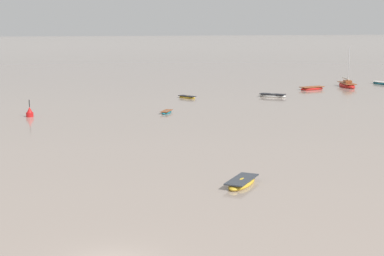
{
  "coord_description": "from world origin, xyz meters",
  "views": [
    {
      "loc": [
        -1.18,
        -30.23,
        12.08
      ],
      "look_at": [
        10.24,
        35.1,
        0.56
      ],
      "focal_mm": 59.58,
      "sensor_mm": 36.0,
      "label": 1
    }
  ],
  "objects": [
    {
      "name": "rowboat_moored_3",
      "position": [
        9.5,
        49.88,
        0.12
      ],
      "size": [
        2.1,
        3.02,
        0.45
      ],
      "rotation": [
        0.0,
        0.0,
        1.14
      ],
      "color": "#197084",
      "rests_on": "ground"
    },
    {
      "name": "channel_buoy",
      "position": [
        -7.56,
        49.7,
        0.46
      ],
      "size": [
        0.9,
        0.9,
        2.3
      ],
      "color": "red",
      "rests_on": "ground"
    },
    {
      "name": "rowboat_moored_2",
      "position": [
        10.17,
        13.61,
        0.18
      ],
      "size": [
        3.5,
        4.25,
        0.66
      ],
      "rotation": [
        0.0,
        0.0,
        0.98
      ],
      "color": "gold",
      "rests_on": "ground"
    },
    {
      "name": "rowboat_moored_5",
      "position": [
        14.65,
        64.63,
        0.14
      ],
      "size": [
        2.79,
        3.19,
        0.5
      ],
      "rotation": [
        0.0,
        0.0,
        5.36
      ],
      "color": "gold",
      "rests_on": "ground"
    },
    {
      "name": "sailboat_moored_0",
      "position": [
        45.1,
        75.42,
        0.32
      ],
      "size": [
        2.8,
        6.83,
        7.44
      ],
      "rotation": [
        0.0,
        0.0,
        4.6
      ],
      "color": "red",
      "rests_on": "ground"
    },
    {
      "name": "rowboat_moored_8",
      "position": [
        53.27,
        78.68,
        0.17
      ],
      "size": [
        2.68,
        4.24,
        0.63
      ],
      "rotation": [
        0.0,
        0.0,
        1.93
      ],
      "color": "#197084",
      "rests_on": "ground"
    },
    {
      "name": "rowboat_moored_1",
      "position": [
        37.43,
        72.31,
        0.2
      ],
      "size": [
        4.95,
        3.08,
        0.74
      ],
      "rotation": [
        0.0,
        0.0,
        0.34
      ],
      "color": "red",
      "rests_on": "ground"
    },
    {
      "name": "rowboat_moored_9",
      "position": [
        27.92,
        63.85,
        0.18
      ],
      "size": [
        4.27,
        3.72,
        0.67
      ],
      "rotation": [
        0.0,
        0.0,
        2.5
      ],
      "color": "white",
      "rests_on": "ground"
    }
  ]
}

